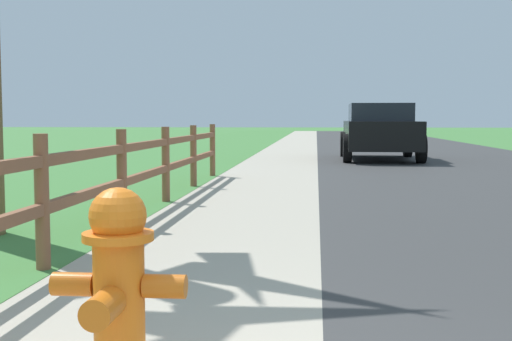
{
  "coord_description": "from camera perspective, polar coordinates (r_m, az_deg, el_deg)",
  "views": [
    {
      "loc": [
        -0.04,
        -1.47,
        1.16
      ],
      "look_at": [
        -0.84,
        7.33,
        0.47
      ],
      "focal_mm": 46.82,
      "sensor_mm": 36.0,
      "label": 1
    }
  ],
  "objects": [
    {
      "name": "rail_fence",
      "position": [
        7.28,
        -11.4,
        0.03
      ],
      "size": [
        0.11,
        12.68,
        1.04
      ],
      "color": "brown",
      "rests_on": "ground"
    },
    {
      "name": "parked_suv_black",
      "position": [
        19.09,
        10.53,
        3.36
      ],
      "size": [
        2.16,
        4.54,
        1.57
      ],
      "color": "black",
      "rests_on": "ground"
    },
    {
      "name": "curb_concrete",
      "position": [
        28.65,
        -0.78,
        2.16
      ],
      "size": [
        6.0,
        66.0,
        0.01
      ],
      "primitive_type": "cube",
      "color": "#B1A793",
      "rests_on": "ground"
    },
    {
      "name": "grass_verge",
      "position": [
        28.84,
        -3.74,
        2.17
      ],
      "size": [
        5.0,
        66.0,
        0.0
      ],
      "primitive_type": "cube",
      "color": "#427D3A",
      "rests_on": "ground"
    },
    {
      "name": "ground_plane",
      "position": [
        26.5,
        5.24,
        1.95
      ],
      "size": [
        120.0,
        120.0,
        0.0
      ],
      "primitive_type": "plane",
      "color": "#427D3A"
    },
    {
      "name": "fire_hydrant",
      "position": [
        2.87,
        -11.7,
        -9.86
      ],
      "size": [
        0.57,
        0.48,
        0.88
      ],
      "color": "orange",
      "rests_on": "ground"
    },
    {
      "name": "road_asphalt",
      "position": [
        28.71,
        12.24,
        2.07
      ],
      "size": [
        7.0,
        66.0,
        0.01
      ],
      "primitive_type": "cube",
      "color": "#373737",
      "rests_on": "ground"
    }
  ]
}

